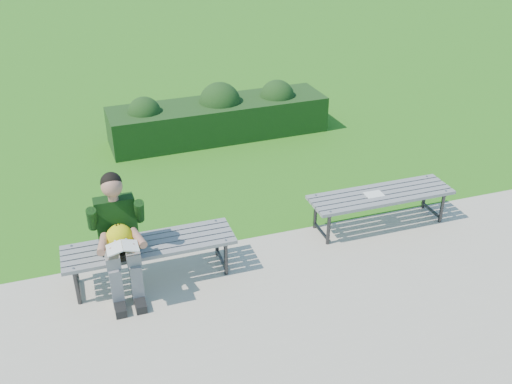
{
  "coord_description": "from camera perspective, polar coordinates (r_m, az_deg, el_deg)",
  "views": [
    {
      "loc": [
        -1.78,
        -5.5,
        3.82
      ],
      "look_at": [
        -0.0,
        -0.23,
        0.78
      ],
      "focal_mm": 40.0,
      "sensor_mm": 36.0,
      "label": 1
    }
  ],
  "objects": [
    {
      "name": "seated_boy",
      "position": [
        5.89,
        -13.57,
        -4.06
      ],
      "size": [
        0.56,
        0.76,
        1.31
      ],
      "color": "slate",
      "rests_on": "walkway"
    },
    {
      "name": "bench_right",
      "position": [
        7.15,
        12.37,
        -0.51
      ],
      "size": [
        1.8,
        0.5,
        0.46
      ],
      "color": "gray",
      "rests_on": "walkway"
    },
    {
      "name": "bench_left",
      "position": [
        6.16,
        -10.59,
        -5.48
      ],
      "size": [
        1.8,
        0.5,
        0.46
      ],
      "color": "gray",
      "rests_on": "walkway"
    },
    {
      "name": "walkway",
      "position": [
        5.64,
        5.13,
        -14.0
      ],
      "size": [
        30.0,
        3.5,
        0.02
      ],
      "color": "#BFB0A1",
      "rests_on": "ground"
    },
    {
      "name": "ground",
      "position": [
        6.93,
        -0.58,
        -4.77
      ],
      "size": [
        80.0,
        80.0,
        0.0
      ],
      "color": "#307120",
      "rests_on": "ground"
    },
    {
      "name": "paper_sheet",
      "position": [
        7.07,
        11.72,
        -0.23
      ],
      "size": [
        0.22,
        0.17,
        0.01
      ],
      "color": "white",
      "rests_on": "bench_right"
    },
    {
      "name": "hedge",
      "position": [
        9.64,
        -3.65,
        7.66
      ],
      "size": [
        3.65,
        1.02,
        0.92
      ],
      "color": "#174118",
      "rests_on": "ground"
    }
  ]
}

